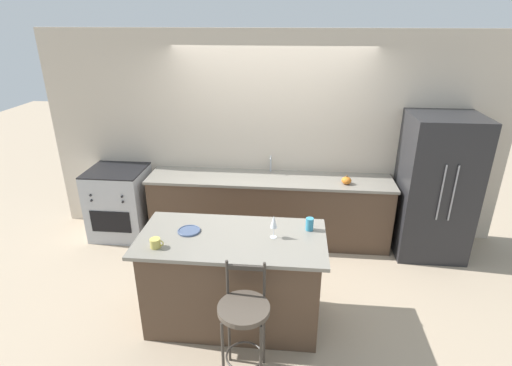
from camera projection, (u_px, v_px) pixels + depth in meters
name	position (u px, v px, depth m)	size (l,w,h in m)	color
ground_plane	(267.00, 252.00, 5.18)	(18.00, 18.00, 0.00)	tan
wall_back	(271.00, 137.00, 5.27)	(6.00, 0.07, 2.70)	beige
back_counter	(269.00, 208.00, 5.33)	(3.16, 0.65, 0.90)	#4C3828
sink_faucet	(271.00, 162.00, 5.28)	(0.02, 0.13, 0.22)	#ADAFB5
kitchen_island	(233.00, 280.00, 3.85)	(1.73, 0.85, 0.96)	#4C3828
refrigerator	(435.00, 187.00, 4.90)	(0.83, 0.78, 1.78)	#232326
oven_range	(120.00, 202.00, 5.45)	(0.74, 0.70, 0.95)	#ADAFB5
bar_stool_near	(244.00, 320.00, 3.18)	(0.42, 0.42, 1.05)	#332D28
dinner_plate	(189.00, 231.00, 3.75)	(0.22, 0.22, 0.02)	#425170
wine_glass	(274.00, 222.00, 3.60)	(0.07, 0.07, 0.22)	white
coffee_mug	(156.00, 243.00, 3.48)	(0.12, 0.09, 0.09)	#C1B251
tumbler_cup	(310.00, 224.00, 3.76)	(0.07, 0.07, 0.12)	teal
pumpkin_decoration	(346.00, 180.00, 4.94)	(0.12, 0.12, 0.12)	orange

